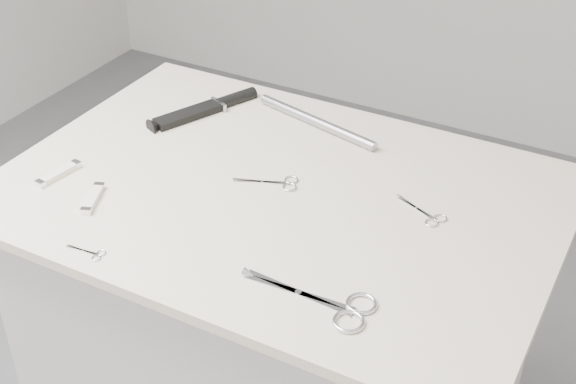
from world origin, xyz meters
The scene contains 10 objects.
plinth centered at (0.00, 0.00, 0.45)m, with size 0.90×0.60×0.90m, color #B4B4B2.
display_board centered at (0.00, 0.00, 0.91)m, with size 1.00×0.70×0.02m, color beige.
large_shears centered at (0.22, -0.23, 0.92)m, with size 0.21×0.09×0.01m.
embroidery_scissors_a centered at (-0.01, 0.02, 0.92)m, with size 0.12×0.07×0.00m.
embroidery_scissors_b centered at (0.26, 0.05, 0.92)m, with size 0.10×0.07×0.00m.
tiny_scissors centered at (-0.18, -0.31, 0.92)m, with size 0.07×0.03×0.00m.
sheathed_knife centered at (-0.27, 0.20, 0.93)m, with size 0.13×0.24×0.03m.
pocket_knife_a centered at (-0.38, -0.15, 0.93)m, with size 0.03×0.10×0.01m.
pocket_knife_b centered at (-0.27, -0.19, 0.93)m, with size 0.05×0.09×0.01m.
metal_rail centered at (-0.05, 0.24, 0.93)m, with size 0.02×0.02×0.30m, color #96999E.
Camera 1 is at (0.59, -1.05, 1.73)m, focal length 50.00 mm.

